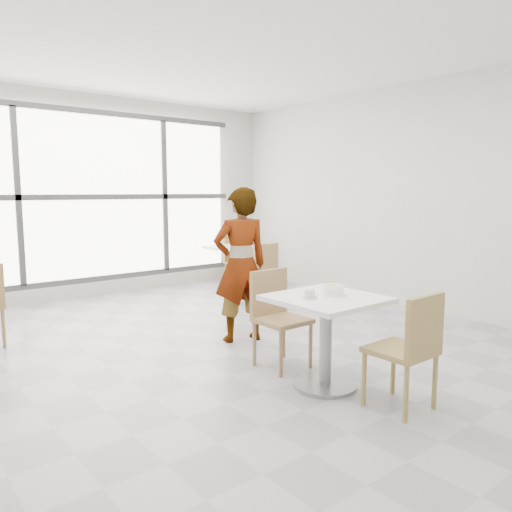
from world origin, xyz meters
TOP-DOWN VIEW (x-y plane):
  - floor at (0.00, 0.00)m, footprint 7.00×7.00m
  - ceiling at (0.00, 0.00)m, footprint 7.00×7.00m
  - wall_back at (0.00, 3.50)m, footprint 6.00×0.00m
  - wall_right at (3.00, 0.00)m, footprint 0.00×7.00m
  - window at (0.00, 3.44)m, footprint 4.60×0.07m
  - main_table at (0.07, -1.10)m, footprint 0.80×0.80m
  - chair_near at (0.22, -1.79)m, footprint 0.42×0.42m
  - chair_far at (0.11, -0.46)m, footprint 0.42×0.42m
  - oatmeal_bowl at (0.16, -1.10)m, footprint 0.21×0.21m
  - coffee_cup at (-0.07, -1.06)m, footprint 0.16×0.13m
  - person at (0.30, 0.33)m, footprint 0.68×0.54m
  - bg_table_right at (1.65, 2.26)m, footprint 0.70×0.70m
  - bg_chair_right_near at (1.51, 1.46)m, footprint 0.42×0.42m
  - bg_chair_right_far at (1.99, 2.62)m, footprint 0.42×0.42m
  - plant_right at (2.70, 2.96)m, footprint 0.40×0.40m

SIDE VIEW (x-z plane):
  - floor at x=0.00m, z-range 0.00..0.00m
  - plant_right at x=2.70m, z-range 0.00..0.69m
  - bg_table_right at x=1.65m, z-range 0.11..0.86m
  - chair_near at x=0.22m, z-range 0.07..0.94m
  - chair_far at x=0.11m, z-range 0.07..0.94m
  - bg_chair_right_near at x=1.51m, z-range 0.07..0.94m
  - bg_chair_right_far at x=1.99m, z-range 0.07..0.94m
  - main_table at x=0.07m, z-range 0.15..0.90m
  - coffee_cup at x=-0.07m, z-range 0.75..0.81m
  - oatmeal_bowl at x=0.16m, z-range 0.75..0.84m
  - person at x=0.30m, z-range 0.00..1.62m
  - window at x=0.00m, z-range 0.24..2.76m
  - wall_back at x=0.00m, z-range -1.50..4.50m
  - wall_right at x=3.00m, z-range -2.00..5.00m
  - ceiling at x=0.00m, z-range 3.00..3.00m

